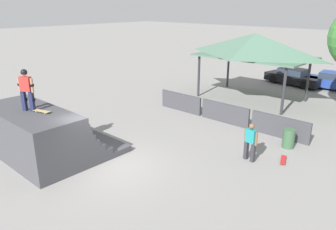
{
  "coord_description": "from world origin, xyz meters",
  "views": [
    {
      "loc": [
        9.45,
        -6.84,
        6.05
      ],
      "look_at": [
        -0.27,
        3.85,
        1.13
      ],
      "focal_mm": 35.0,
      "sensor_mm": 36.0,
      "label": 1
    }
  ],
  "objects_px": {
    "bystander_walking": "(251,140)",
    "skateboard_on_ground": "(283,160)",
    "trash_bin": "(289,138)",
    "skateboard_on_deck": "(42,111)",
    "parked_car_black": "(294,77)",
    "parked_car_blue": "(335,81)",
    "skater_on_deck": "(26,87)"
  },
  "relations": [
    {
      "from": "skateboard_on_ground",
      "to": "parked_car_black",
      "type": "bearing_deg",
      "value": 1.25
    },
    {
      "from": "skater_on_deck",
      "to": "parked_car_blue",
      "type": "xyz_separation_m",
      "value": [
        5.51,
        20.46,
        -2.4
      ]
    },
    {
      "from": "bystander_walking",
      "to": "parked_car_black",
      "type": "height_order",
      "value": "bystander_walking"
    },
    {
      "from": "skateboard_on_ground",
      "to": "bystander_walking",
      "type": "bearing_deg",
      "value": 109.48
    },
    {
      "from": "trash_bin",
      "to": "parked_car_black",
      "type": "distance_m",
      "value": 12.73
    },
    {
      "from": "skater_on_deck",
      "to": "skateboard_on_deck",
      "type": "distance_m",
      "value": 1.1
    },
    {
      "from": "skateboard_on_deck",
      "to": "trash_bin",
      "type": "distance_m",
      "value": 10.4
    },
    {
      "from": "skateboard_on_deck",
      "to": "trash_bin",
      "type": "bearing_deg",
      "value": 33.22
    },
    {
      "from": "skateboard_on_deck",
      "to": "skateboard_on_ground",
      "type": "bearing_deg",
      "value": 25.76
    },
    {
      "from": "skateboard_on_ground",
      "to": "parked_car_blue",
      "type": "bearing_deg",
      "value": -10.62
    },
    {
      "from": "skater_on_deck",
      "to": "skateboard_on_ground",
      "type": "height_order",
      "value": "skater_on_deck"
    },
    {
      "from": "bystander_walking",
      "to": "parked_car_black",
      "type": "xyz_separation_m",
      "value": [
        -4.0,
        14.13,
        -0.28
      ]
    },
    {
      "from": "trash_bin",
      "to": "parked_car_blue",
      "type": "xyz_separation_m",
      "value": [
        -1.79,
        12.44,
        0.18
      ]
    },
    {
      "from": "parked_car_black",
      "to": "skateboard_on_ground",
      "type": "bearing_deg",
      "value": -59.66
    },
    {
      "from": "trash_bin",
      "to": "parked_car_blue",
      "type": "bearing_deg",
      "value": 98.16
    },
    {
      "from": "bystander_walking",
      "to": "parked_car_blue",
      "type": "bearing_deg",
      "value": -76.24
    },
    {
      "from": "skateboard_on_deck",
      "to": "parked_car_blue",
      "type": "height_order",
      "value": "skateboard_on_deck"
    },
    {
      "from": "bystander_walking",
      "to": "skateboard_on_ground",
      "type": "relative_size",
      "value": 1.88
    },
    {
      "from": "parked_car_blue",
      "to": "parked_car_black",
      "type": "bearing_deg",
      "value": -173.05
    },
    {
      "from": "bystander_walking",
      "to": "skateboard_on_ground",
      "type": "bearing_deg",
      "value": -131.5
    },
    {
      "from": "skateboard_on_deck",
      "to": "bystander_walking",
      "type": "height_order",
      "value": "skateboard_on_deck"
    },
    {
      "from": "skater_on_deck",
      "to": "parked_car_blue",
      "type": "height_order",
      "value": "skater_on_deck"
    },
    {
      "from": "skateboard_on_deck",
      "to": "parked_car_blue",
      "type": "distance_m",
      "value": 20.87
    },
    {
      "from": "parked_car_blue",
      "to": "skater_on_deck",
      "type": "bearing_deg",
      "value": -109.81
    },
    {
      "from": "skateboard_on_deck",
      "to": "parked_car_blue",
      "type": "xyz_separation_m",
      "value": [
        4.91,
        20.23,
        -1.5
      ]
    },
    {
      "from": "bystander_walking",
      "to": "trash_bin",
      "type": "bearing_deg",
      "value": -96.48
    },
    {
      "from": "skateboard_on_deck",
      "to": "bystander_walking",
      "type": "bearing_deg",
      "value": 26.22
    },
    {
      "from": "skater_on_deck",
      "to": "trash_bin",
      "type": "bearing_deg",
      "value": 19.02
    },
    {
      "from": "skateboard_on_ground",
      "to": "skater_on_deck",
      "type": "bearing_deg",
      "value": 110.87
    },
    {
      "from": "trash_bin",
      "to": "parked_car_blue",
      "type": "relative_size",
      "value": 0.2
    },
    {
      "from": "parked_car_blue",
      "to": "bystander_walking",
      "type": "bearing_deg",
      "value": -90.32
    },
    {
      "from": "parked_car_black",
      "to": "parked_car_blue",
      "type": "height_order",
      "value": "same"
    }
  ]
}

